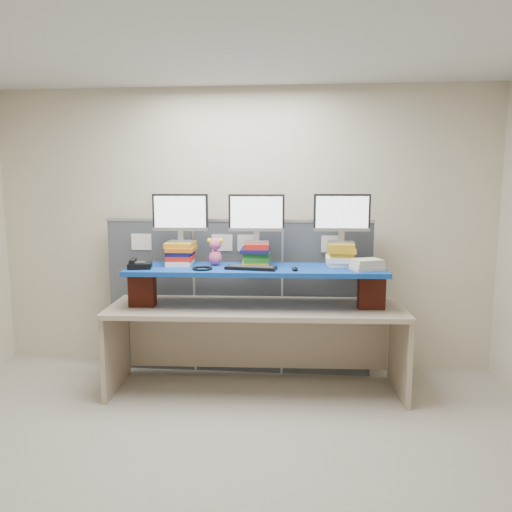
# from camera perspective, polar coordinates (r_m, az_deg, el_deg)

# --- Properties ---
(room) EXTENTS (5.00, 4.00, 2.80)m
(room) POSITION_cam_1_polar(r_m,az_deg,el_deg) (3.07, -6.40, -0.65)
(room) COLOR beige
(room) RESTS_ON ground
(cubicle_partition) EXTENTS (2.60, 0.06, 1.53)m
(cubicle_partition) POSITION_cam_1_polar(r_m,az_deg,el_deg) (4.92, -2.05, -4.60)
(cubicle_partition) COLOR #3F454B
(cubicle_partition) RESTS_ON ground
(desk) EXTENTS (2.64, 0.89, 0.79)m
(desk) POSITION_cam_1_polar(r_m,az_deg,el_deg) (4.49, 0.00, -7.69)
(desk) COLOR tan
(desk) RESTS_ON ground
(brick_pier_left) EXTENTS (0.23, 0.13, 0.31)m
(brick_pier_left) POSITION_cam_1_polar(r_m,az_deg,el_deg) (4.52, -12.86, -3.71)
(brick_pier_left) COLOR maroon
(brick_pier_left) RESTS_ON desk
(brick_pier_right) EXTENTS (0.23, 0.13, 0.31)m
(brick_pier_right) POSITION_cam_1_polar(r_m,az_deg,el_deg) (4.43, 13.05, -3.94)
(brick_pier_right) COLOR maroon
(brick_pier_right) RESTS_ON desk
(blue_board) EXTENTS (2.27, 0.67, 0.04)m
(blue_board) POSITION_cam_1_polar(r_m,az_deg,el_deg) (4.38, 0.00, -1.56)
(blue_board) COLOR navy
(blue_board) RESTS_ON brick_pier_left
(book_stack_left) EXTENTS (0.26, 0.32, 0.20)m
(book_stack_left) POSITION_cam_1_polar(r_m,az_deg,el_deg) (4.55, -8.62, 0.32)
(book_stack_left) COLOR white
(book_stack_left) RESTS_ON blue_board
(book_stack_center) EXTENTS (0.27, 0.32, 0.20)m
(book_stack_center) POSITION_cam_1_polar(r_m,az_deg,el_deg) (4.48, 0.02, 0.23)
(book_stack_center) COLOR gold
(book_stack_center) RESTS_ON blue_board
(book_stack_right) EXTENTS (0.26, 0.30, 0.20)m
(book_stack_right) POSITION_cam_1_polar(r_m,az_deg,el_deg) (4.51, 9.64, 0.21)
(book_stack_right) COLOR white
(book_stack_right) RESTS_ON blue_board
(monitor_left) EXTENTS (0.50, 0.15, 0.43)m
(monitor_left) POSITION_cam_1_polar(r_m,az_deg,el_deg) (4.52, -8.64, 4.67)
(monitor_left) COLOR gray
(monitor_left) RESTS_ON book_stack_left
(monitor_center) EXTENTS (0.50, 0.15, 0.43)m
(monitor_center) POSITION_cam_1_polar(r_m,az_deg,el_deg) (4.44, 0.05, 4.67)
(monitor_center) COLOR gray
(monitor_center) RESTS_ON book_stack_center
(monitor_right) EXTENTS (0.50, 0.15, 0.43)m
(monitor_right) POSITION_cam_1_polar(r_m,az_deg,el_deg) (4.47, 9.78, 4.61)
(monitor_right) COLOR gray
(monitor_right) RESTS_ON book_stack_right
(keyboard) EXTENTS (0.45, 0.20, 0.03)m
(keyboard) POSITION_cam_1_polar(r_m,az_deg,el_deg) (4.27, -0.58, -1.35)
(keyboard) COLOR black
(keyboard) RESTS_ON blue_board
(mouse) EXTENTS (0.08, 0.11, 0.03)m
(mouse) POSITION_cam_1_polar(r_m,az_deg,el_deg) (4.22, 4.45, -1.47)
(mouse) COLOR black
(mouse) RESTS_ON blue_board
(desk_phone) EXTENTS (0.23, 0.21, 0.08)m
(desk_phone) POSITION_cam_1_polar(r_m,az_deg,el_deg) (4.43, -13.22, -0.98)
(desk_phone) COLOR black
(desk_phone) RESTS_ON blue_board
(headset) EXTENTS (0.22, 0.22, 0.02)m
(headset) POSITION_cam_1_polar(r_m,az_deg,el_deg) (4.29, -6.15, -1.41)
(headset) COLOR black
(headset) RESTS_ON blue_board
(plush_toy) EXTENTS (0.14, 0.11, 0.25)m
(plush_toy) POSITION_cam_1_polar(r_m,az_deg,el_deg) (4.48, -4.68, 0.54)
(plush_toy) COLOR #DB5384
(plush_toy) RESTS_ON blue_board
(binder_stack) EXTENTS (0.31, 0.28, 0.09)m
(binder_stack) POSITION_cam_1_polar(r_m,az_deg,el_deg) (4.35, 12.57, -0.97)
(binder_stack) COLOR beige
(binder_stack) RESTS_ON blue_board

